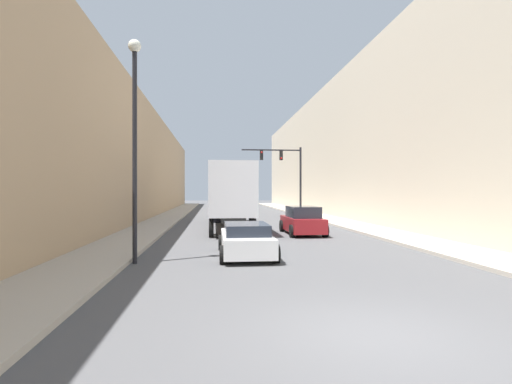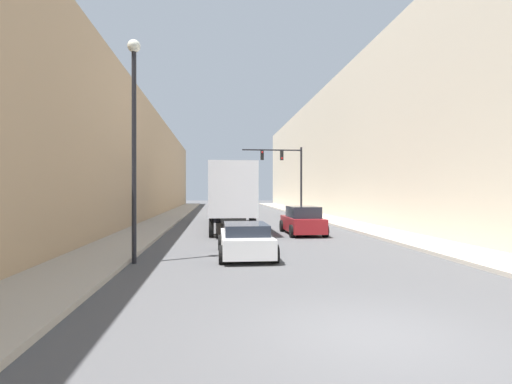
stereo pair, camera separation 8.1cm
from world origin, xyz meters
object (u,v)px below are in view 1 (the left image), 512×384
Objects in this scene: semi_truck at (229,194)px; suv_car at (302,221)px; traffic_signal_gantry at (287,169)px; street_lamp at (135,122)px; sedan_car at (246,240)px.

semi_truck reaches higher than suv_car.
street_lamp is (-9.72, -23.73, 0.26)m from traffic_signal_gantry.
street_lamp reaches higher than traffic_signal_gantry.
sedan_car is at bearing -104.42° from traffic_signal_gantry.
traffic_signal_gantry is 0.87× the size of street_lamp.
street_lamp reaches higher than suv_car.
street_lamp is at bearing -132.38° from suv_car.
traffic_signal_gantry is (6.01, 10.76, 2.28)m from semi_truck.
semi_truck is at bearing 74.05° from street_lamp.
street_lamp is (-3.71, -12.97, 2.54)m from semi_truck.
sedan_car is at bearing -117.76° from suv_car.
sedan_car is 0.68× the size of traffic_signal_gantry.
suv_car is at bearing 62.24° from sedan_car.
traffic_signal_gantry is at bearing 60.79° from semi_truck.
street_lamp is at bearing -105.95° from semi_truck.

